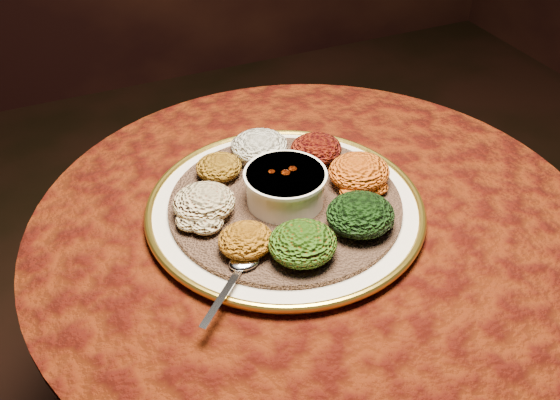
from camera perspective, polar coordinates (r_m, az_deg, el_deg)
name	(u,v)px	position (r m, az deg, el deg)	size (l,w,h in m)	color
table	(312,294)	(1.17, 2.92, -8.54)	(0.96, 0.96, 0.73)	black
platter	(285,208)	(1.05, 0.47, -0.74)	(0.51, 0.51, 0.02)	white
injera	(285,203)	(1.04, 0.48, -0.28)	(0.39, 0.39, 0.01)	brown
stew_bowl	(285,185)	(1.02, 0.49, 1.38)	(0.14, 0.14, 0.06)	white
spoon	(241,267)	(0.92, -3.58, -6.14)	(0.12, 0.12, 0.01)	silver
portion_ayib	(260,146)	(1.13, -1.88, 4.92)	(0.10, 0.10, 0.05)	white
portion_kitfo	(316,149)	(1.13, 3.32, 4.70)	(0.09, 0.09, 0.04)	black
portion_tikil	(359,172)	(1.07, 7.24, 2.57)	(0.11, 0.10, 0.05)	#AC5C0E
portion_gomen	(360,215)	(0.98, 7.36, -1.33)	(0.11, 0.10, 0.05)	black
portion_mixveg	(303,243)	(0.92, 2.08, -3.97)	(0.10, 0.10, 0.05)	maroon
portion_kik	(246,240)	(0.94, -3.15, -3.70)	(0.08, 0.08, 0.04)	#A65E0E
portion_timatim	(204,203)	(1.01, -6.94, -0.23)	(0.10, 0.10, 0.05)	maroon
portion_shiro	(219,167)	(1.09, -5.62, 3.02)	(0.08, 0.08, 0.04)	#8B5D10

